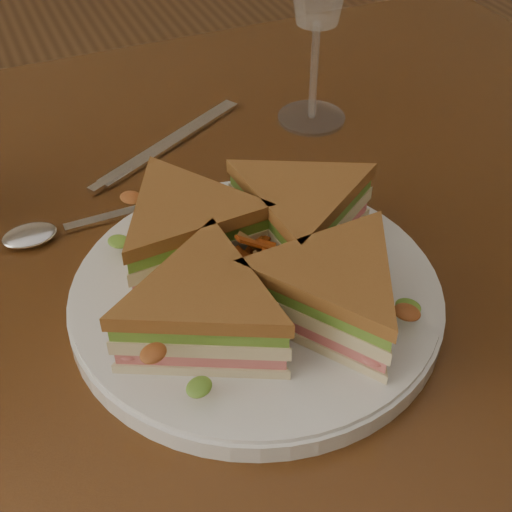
{
  "coord_description": "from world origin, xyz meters",
  "views": [
    {
      "loc": [
        -0.1,
        -0.47,
        1.15
      ],
      "look_at": [
        0.06,
        -0.1,
        0.8
      ],
      "focal_mm": 50.0,
      "sensor_mm": 36.0,
      "label": 1
    }
  ],
  "objects_px": {
    "sandwich_wedges": "(256,261)",
    "spoon": "(56,230)",
    "table": "(160,327)",
    "plate": "(256,296)",
    "knife": "(163,148)"
  },
  "relations": [
    {
      "from": "knife",
      "to": "sandwich_wedges",
      "type": "bearing_deg",
      "value": -119.95
    },
    {
      "from": "sandwich_wedges",
      "to": "table",
      "type": "bearing_deg",
      "value": 120.2
    },
    {
      "from": "sandwich_wedges",
      "to": "knife",
      "type": "bearing_deg",
      "value": 89.53
    },
    {
      "from": "spoon",
      "to": "knife",
      "type": "relative_size",
      "value": 0.95
    },
    {
      "from": "plate",
      "to": "sandwich_wedges",
      "type": "xyz_separation_m",
      "value": [
        -0.0,
        0.0,
        0.04
      ]
    },
    {
      "from": "spoon",
      "to": "knife",
      "type": "distance_m",
      "value": 0.16
    },
    {
      "from": "plate",
      "to": "knife",
      "type": "xyz_separation_m",
      "value": [
        0.0,
        0.25,
        -0.01
      ]
    },
    {
      "from": "table",
      "to": "plate",
      "type": "height_order",
      "value": "plate"
    },
    {
      "from": "knife",
      "to": "plate",
      "type": "bearing_deg",
      "value": -119.95
    },
    {
      "from": "sandwich_wedges",
      "to": "spoon",
      "type": "relative_size",
      "value": 1.66
    },
    {
      "from": "table",
      "to": "spoon",
      "type": "height_order",
      "value": "spoon"
    },
    {
      "from": "table",
      "to": "plate",
      "type": "bearing_deg",
      "value": -59.8
    },
    {
      "from": "table",
      "to": "sandwich_wedges",
      "type": "height_order",
      "value": "sandwich_wedges"
    },
    {
      "from": "sandwich_wedges",
      "to": "spoon",
      "type": "bearing_deg",
      "value": 130.04
    },
    {
      "from": "table",
      "to": "spoon",
      "type": "distance_m",
      "value": 0.14
    }
  ]
}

